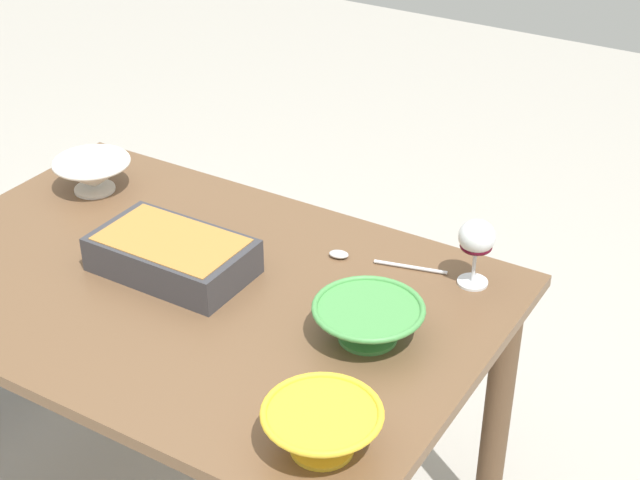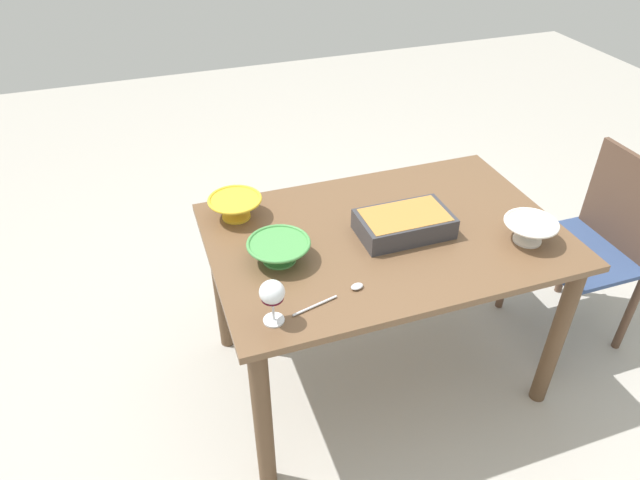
% 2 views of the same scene
% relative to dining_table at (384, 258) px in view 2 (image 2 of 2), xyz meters
% --- Properties ---
extents(ground_plane, '(8.00, 8.00, 0.00)m').
position_rel_dining_table_xyz_m(ground_plane, '(0.00, 0.00, -0.62)').
color(ground_plane, '#B2ADA3').
extents(dining_table, '(1.29, 0.86, 0.74)m').
position_rel_dining_table_xyz_m(dining_table, '(0.00, 0.00, 0.00)').
color(dining_table, brown).
rests_on(dining_table, ground_plane).
extents(chair, '(0.39, 0.45, 0.87)m').
position_rel_dining_table_xyz_m(chair, '(-1.00, 0.04, -0.14)').
color(chair, '#334772').
rests_on(chair, ground_plane).
extents(wine_glass, '(0.08, 0.08, 0.15)m').
position_rel_dining_table_xyz_m(wine_glass, '(0.51, 0.31, 0.22)').
color(wine_glass, white).
rests_on(wine_glass, dining_table).
extents(casserole_dish, '(0.34, 0.20, 0.08)m').
position_rel_dining_table_xyz_m(casserole_dish, '(-0.06, 0.02, 0.16)').
color(casserole_dish, '#38383D').
rests_on(casserole_dish, dining_table).
extents(mixing_bowl, '(0.21, 0.21, 0.09)m').
position_rel_dining_table_xyz_m(mixing_bowl, '(0.50, -0.28, 0.17)').
color(mixing_bowl, yellow).
rests_on(mixing_bowl, dining_table).
extents(small_bowl, '(0.19, 0.19, 0.08)m').
position_rel_dining_table_xyz_m(small_bowl, '(-0.46, 0.21, 0.16)').
color(small_bowl, white).
rests_on(small_bowl, dining_table).
extents(serving_bowl, '(0.22, 0.22, 0.08)m').
position_rel_dining_table_xyz_m(serving_bowl, '(0.42, 0.03, 0.16)').
color(serving_bowl, '#4C994C').
rests_on(serving_bowl, dining_table).
extents(serving_spoon, '(0.26, 0.08, 0.01)m').
position_rel_dining_table_xyz_m(serving_spoon, '(0.27, 0.27, 0.12)').
color(serving_spoon, silver).
rests_on(serving_spoon, dining_table).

